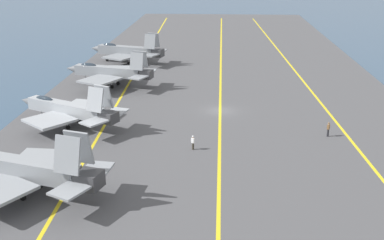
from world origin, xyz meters
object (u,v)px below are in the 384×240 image
parked_jet_fourth (110,72)px  crew_brown_vest (328,129)px  parked_jet_third (68,109)px  parked_jet_fifth (128,51)px  parked_jet_second (21,168)px  crew_white_vest (193,142)px

parked_jet_fourth → crew_brown_vest: 37.67m
parked_jet_third → crew_brown_vest: parked_jet_third is taller
parked_jet_fifth → parked_jet_fourth: bearing=-178.5°
parked_jet_second → crew_brown_vest: parked_jet_second is taller
parked_jet_second → parked_jet_third: 18.05m
parked_jet_fourth → crew_brown_vest: parked_jet_fourth is taller
parked_jet_third → crew_white_vest: size_ratio=9.33×
parked_jet_fourth → crew_brown_vest: size_ratio=8.68×
parked_jet_third → crew_brown_vest: size_ratio=8.75×
parked_jet_second → parked_jet_fifth: 55.12m
crew_white_vest → parked_jet_second: bearing=126.7°
crew_white_vest → parked_jet_fifth: bearing=19.6°
parked_jet_fifth → crew_brown_vest: (-38.82, -31.65, -1.49)m
parked_jet_third → crew_white_vest: 17.64m
parked_jet_fifth → crew_brown_vest: bearing=-140.8°
parked_jet_fourth → crew_white_vest: parked_jet_fourth is taller
parked_jet_third → parked_jet_fourth: (19.35, -1.07, 0.21)m
parked_jet_second → parked_jet_third: bearing=3.7°
parked_jet_fourth → crew_brown_vest: bearing=-124.0°
parked_jet_second → parked_jet_fifth: (55.12, 0.54, -0.05)m
parked_jet_fifth → crew_white_vest: 46.61m
crew_brown_vest → crew_white_vest: size_ratio=1.07×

